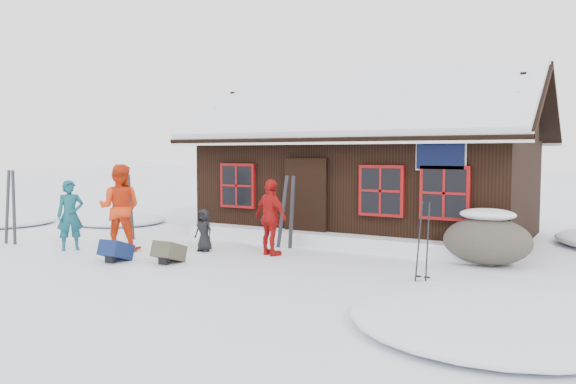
% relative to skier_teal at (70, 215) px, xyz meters
% --- Properties ---
extents(ground, '(120.00, 120.00, 0.00)m').
position_rel_skier_teal_xyz_m(ground, '(3.28, 0.98, -0.79)').
color(ground, white).
rests_on(ground, ground).
extents(mountain_hut, '(8.90, 6.09, 4.42)m').
position_rel_skier_teal_xyz_m(mountain_hut, '(4.78, 5.96, 0.79)').
color(mountain_hut, black).
rests_on(mountain_hut, ground).
extents(snow_drift, '(7.60, 0.60, 0.35)m').
position_rel_skier_teal_xyz_m(snow_drift, '(4.78, 3.23, -0.61)').
color(snow_drift, white).
rests_on(snow_drift, ground).
extents(snow_mounds, '(20.60, 13.20, 0.48)m').
position_rel_skier_teal_xyz_m(snow_mounds, '(4.93, 2.84, -0.79)').
color(snow_mounds, white).
rests_on(snow_mounds, ground).
extents(skier_teal, '(0.63, 0.69, 1.58)m').
position_rel_skier_teal_xyz_m(skier_teal, '(0.00, 0.00, 0.00)').
color(skier_teal, '#124C59').
rests_on(skier_teal, ground).
extents(skier_orange_left, '(1.18, 1.10, 1.94)m').
position_rel_skier_teal_xyz_m(skier_orange_left, '(1.03, 0.50, 0.18)').
color(skier_orange_left, red).
rests_on(skier_orange_left, ground).
extents(skier_orange_right, '(1.03, 0.69, 1.63)m').
position_rel_skier_teal_xyz_m(skier_orange_right, '(4.25, 1.73, 0.03)').
color(skier_orange_right, '#AA1211').
rests_on(skier_orange_right, ground).
extents(skier_crouched, '(0.48, 0.34, 0.94)m').
position_rel_skier_teal_xyz_m(skier_crouched, '(2.70, 1.39, -0.32)').
color(skier_crouched, black).
rests_on(skier_crouched, ground).
extents(boulder, '(1.70, 1.27, 0.99)m').
position_rel_skier_teal_xyz_m(boulder, '(8.43, 3.03, -0.29)').
color(boulder, '#544D43').
rests_on(boulder, ground).
extents(ski_pair_left, '(0.54, 0.13, 1.83)m').
position_rel_skier_teal_xyz_m(ski_pair_left, '(-1.92, -0.18, 0.08)').
color(ski_pair_left, black).
rests_on(ski_pair_left, ground).
extents(ski_pair_mid, '(0.63, 0.17, 1.69)m').
position_rel_skier_teal_xyz_m(ski_pair_mid, '(-0.19, 1.86, 0.01)').
color(ski_pair_mid, black).
rests_on(ski_pair_mid, ground).
extents(ski_pair_right, '(0.58, 0.20, 1.72)m').
position_rel_skier_teal_xyz_m(ski_pair_right, '(4.08, 2.68, 0.03)').
color(ski_pair_right, black).
rests_on(ski_pair_right, ground).
extents(ski_poles, '(0.25, 0.12, 1.41)m').
position_rel_skier_teal_xyz_m(ski_poles, '(7.78, 0.97, -0.12)').
color(ski_poles, black).
rests_on(ski_poles, ground).
extents(backpack_blue, '(0.51, 0.63, 0.32)m').
position_rel_skier_teal_xyz_m(backpack_blue, '(1.93, -0.45, -0.63)').
color(backpack_blue, '#111F49').
rests_on(backpack_blue, ground).
extents(backpack_olive, '(0.49, 0.62, 0.32)m').
position_rel_skier_teal_xyz_m(backpack_olive, '(2.96, -0.02, -0.63)').
color(backpack_olive, '#413D2E').
rests_on(backpack_olive, ground).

